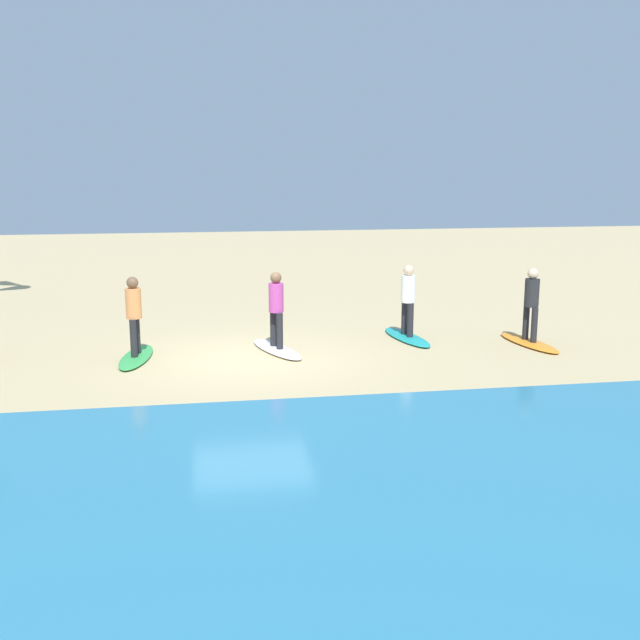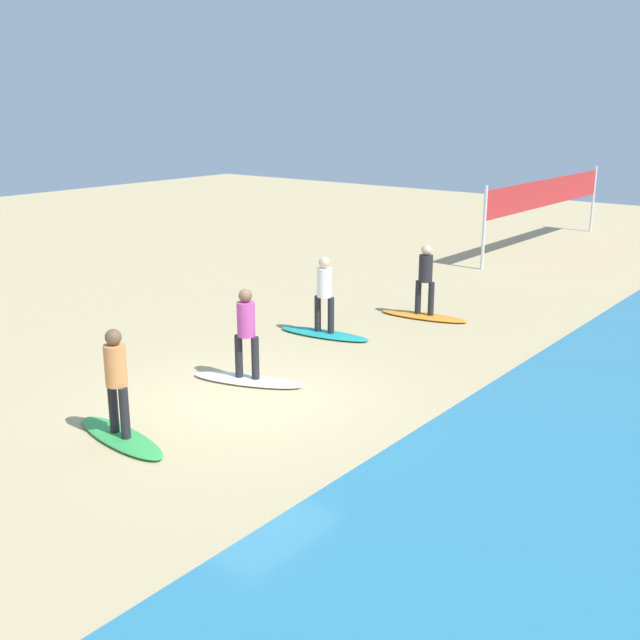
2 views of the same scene
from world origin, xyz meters
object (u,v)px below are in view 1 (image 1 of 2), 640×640
object	(u,v)px
surfboard_teal	(407,337)
surfboard_white	(277,349)
surfer_green	(134,310)
surfer_teal	(408,295)
surfer_orange	(531,299)
surfer_white	(276,304)
surfboard_orange	(529,343)
surfboard_green	(136,357)

from	to	relation	value
surfboard_teal	surfboard_white	world-z (taller)	same
surfboard_white	surfer_green	bearing A→B (deg)	-105.67
surfboard_teal	surfer_teal	bearing A→B (deg)	53.85
surfer_orange	surfer_green	distance (m)	8.62
surfer_teal	surfer_white	xyz separation A→B (m)	(3.10, 0.65, 0.00)
surfboard_orange	surfboard_green	distance (m)	8.62
surfboard_teal	surfer_teal	world-z (taller)	surfer_teal
surfer_white	surfboard_green	bearing A→B (deg)	3.58
surfer_teal	surfboard_teal	bearing A→B (deg)	-26.57
surfer_orange	surfboard_orange	bearing A→B (deg)	-90.00
surfboard_orange	surfer_white	bearing A→B (deg)	-102.62
surfer_green	surfer_orange	bearing A→B (deg)	179.10
surfer_green	surfboard_white	bearing A→B (deg)	-176.42
surfer_teal	surfboard_white	size ratio (longest dim) A/B	0.78
surfboard_green	surfer_green	distance (m)	0.99
surfer_orange	surfboard_white	xyz separation A→B (m)	(5.66, -0.32, -0.99)
surfer_white	surfboard_green	size ratio (longest dim) A/B	0.78
surfboard_orange	surfer_green	distance (m)	8.67
surfboard_teal	surfboard_green	distance (m)	6.11
surfboard_orange	surfboard_white	bearing A→B (deg)	-102.62
surfer_teal	surfboard_orange	bearing A→B (deg)	159.28
surfer_orange	surfer_white	bearing A→B (deg)	-3.25
surfboard_orange	surfer_green	xyz separation A→B (m)	(8.62, -0.14, 0.99)
surfboard_teal	surfer_teal	xyz separation A→B (m)	(-0.00, 0.00, 0.99)
surfboard_green	surfer_teal	bearing A→B (deg)	105.44
surfer_orange	surfer_green	bearing A→B (deg)	-0.90
surfer_white	surfboard_teal	bearing A→B (deg)	-168.22
surfboard_green	surfer_white	bearing A→B (deg)	101.21
surfer_white	surfer_orange	bearing A→B (deg)	176.75
surfer_orange	surfer_teal	xyz separation A→B (m)	(2.56, -0.97, 0.00)
surfer_orange	surfboard_teal	bearing A→B (deg)	-20.72
surfboard_orange	surfboard_green	xyz separation A→B (m)	(8.62, -0.14, 0.00)
surfboard_white	surfboard_green	xyz separation A→B (m)	(2.96, 0.19, 0.00)
surfer_white	surfboard_orange	bearing A→B (deg)	176.75
surfer_orange	surfboard_white	distance (m)	5.76
surfer_teal	surfboard_white	distance (m)	3.32
surfboard_green	surfboard_teal	bearing A→B (deg)	105.44
surfboard_orange	surfer_green	bearing A→B (deg)	-100.28
surfboard_white	surfer_white	xyz separation A→B (m)	(-0.00, 0.00, 0.99)
surfboard_orange	surfboard_teal	bearing A→B (deg)	-120.10
surfer_orange	surfer_teal	size ratio (longest dim) A/B	1.00
surfboard_white	surfboard_green	bearing A→B (deg)	-105.67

